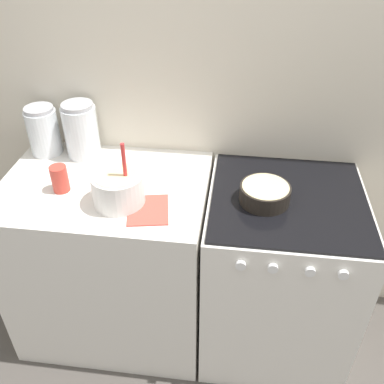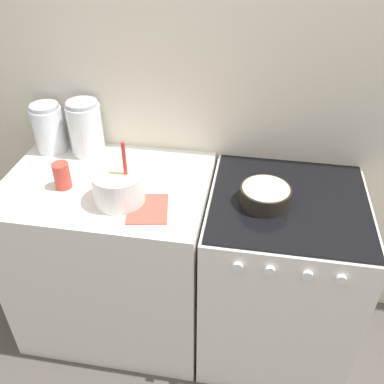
# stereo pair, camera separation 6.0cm
# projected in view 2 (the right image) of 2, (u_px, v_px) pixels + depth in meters

# --- Properties ---
(ground_plane) EXTENTS (12.00, 12.00, 0.00)m
(ground_plane) POSITION_uv_depth(u_px,v_px,m) (193.00, 382.00, 2.13)
(ground_plane) COLOR #4C4742
(wall_back) EXTENTS (4.86, 0.05, 2.40)m
(wall_back) POSITION_uv_depth(u_px,v_px,m) (219.00, 100.00, 1.99)
(wall_back) COLOR beige
(wall_back) RESTS_ON ground_plane
(countertop_cabinet) EXTENTS (0.93, 0.68, 0.93)m
(countertop_cabinet) POSITION_uv_depth(u_px,v_px,m) (115.00, 256.00, 2.20)
(countertop_cabinet) COLOR silver
(countertop_cabinet) RESTS_ON ground_plane
(stove) EXTENTS (0.69, 0.69, 0.93)m
(stove) POSITION_uv_depth(u_px,v_px,m) (277.00, 276.00, 2.08)
(stove) COLOR white
(stove) RESTS_ON ground_plane
(mixing_bowl) EXTENTS (0.22, 0.22, 0.28)m
(mixing_bowl) POSITION_uv_depth(u_px,v_px,m) (118.00, 185.00, 1.76)
(mixing_bowl) COLOR white
(mixing_bowl) RESTS_ON countertop_cabinet
(baking_pan) EXTENTS (0.21, 0.21, 0.08)m
(baking_pan) POSITION_uv_depth(u_px,v_px,m) (265.00, 195.00, 1.77)
(baking_pan) COLOR black
(baking_pan) RESTS_ON stove
(storage_jar_left) EXTENTS (0.15, 0.15, 0.24)m
(storage_jar_left) POSITION_uv_depth(u_px,v_px,m) (49.00, 131.00, 2.10)
(storage_jar_left) COLOR silver
(storage_jar_left) RESTS_ON countertop_cabinet
(storage_jar_middle) EXTENTS (0.16, 0.16, 0.27)m
(storage_jar_middle) POSITION_uv_depth(u_px,v_px,m) (86.00, 132.00, 2.07)
(storage_jar_middle) COLOR silver
(storage_jar_middle) RESTS_ON countertop_cabinet
(tin_can) EXTENTS (0.07, 0.07, 0.12)m
(tin_can) POSITION_uv_depth(u_px,v_px,m) (62.00, 176.00, 1.85)
(tin_can) COLOR #CC3F33
(tin_can) RESTS_ON countertop_cabinet
(recipe_page) EXTENTS (0.20, 0.23, 0.01)m
(recipe_page) POSITION_uv_depth(u_px,v_px,m) (148.00, 209.00, 1.76)
(recipe_page) COLOR #CC4C3F
(recipe_page) RESTS_ON countertop_cabinet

